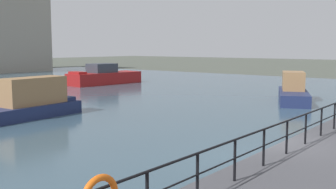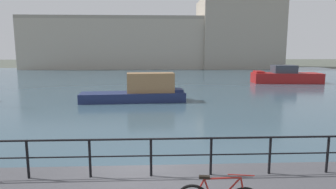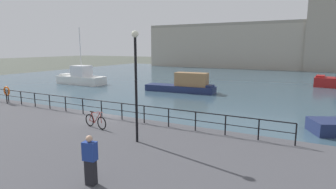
% 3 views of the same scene
% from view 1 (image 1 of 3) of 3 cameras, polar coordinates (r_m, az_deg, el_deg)
% --- Properties ---
extents(ground_plane, '(240.00, 240.00, 0.00)m').
position_cam_1_polar(ground_plane, '(15.10, 15.59, -9.16)').
color(ground_plane, '#4C5147').
extents(moored_green_narrowboat, '(8.52, 2.56, 2.31)m').
position_cam_1_polar(moored_green_narrowboat, '(24.30, -19.83, -1.29)').
color(moored_green_narrowboat, navy).
rests_on(moored_green_narrowboat, water_basin).
extents(moored_small_launch, '(7.01, 4.58, 2.21)m').
position_cam_1_polar(moored_small_launch, '(31.55, 17.17, 0.46)').
color(moored_small_launch, navy).
rests_on(moored_small_launch, water_basin).
extents(moored_cabin_cruiser, '(8.55, 3.44, 2.25)m').
position_cam_1_polar(moored_cabin_cruiser, '(44.92, -8.98, 2.52)').
color(moored_cabin_cruiser, maroon).
rests_on(moored_cabin_cruiser, water_basin).
extents(quay_railing, '(23.13, 0.07, 1.08)m').
position_cam_1_polar(quay_railing, '(14.70, 18.79, -3.79)').
color(quay_railing, black).
rests_on(quay_railing, quay_promenade).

